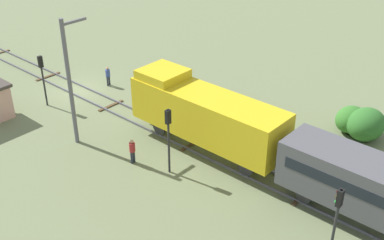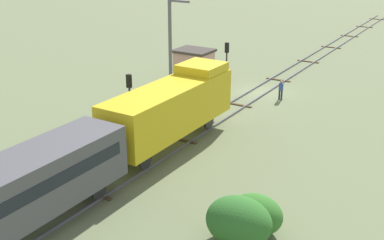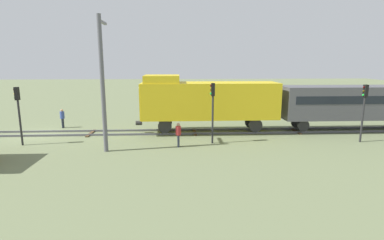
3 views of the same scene
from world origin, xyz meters
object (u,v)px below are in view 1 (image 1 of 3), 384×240
at_px(traffic_signal_mid, 168,130).
at_px(worker_near_track, 108,75).
at_px(traffic_signal_near, 42,72).
at_px(locomotive, 204,113).
at_px(worker_by_signal, 132,149).
at_px(catenary_mast, 70,80).
at_px(traffic_signal_far, 337,212).

distance_m(traffic_signal_mid, worker_near_track, 14.13).
bearing_deg(traffic_signal_near, locomotive, 103.36).
distance_m(traffic_signal_mid, worker_by_signal, 3.28).
bearing_deg(traffic_signal_mid, traffic_signal_near, -90.85).
height_order(locomotive, traffic_signal_near, locomotive).
bearing_deg(catenary_mast, worker_near_track, -143.24).
bearing_deg(worker_by_signal, catenary_mast, 31.72).
xyz_separation_m(traffic_signal_near, worker_near_track, (-5.60, 0.80, -1.87)).
relative_size(traffic_signal_near, traffic_signal_mid, 0.95).
distance_m(traffic_signal_near, worker_by_signal, 11.27).
height_order(worker_near_track, worker_by_signal, same).
relative_size(worker_near_track, worker_by_signal, 1.00).
bearing_deg(traffic_signal_mid, worker_near_track, -114.51).
height_order(traffic_signal_far, worker_by_signal, traffic_signal_far).
bearing_deg(worker_by_signal, traffic_signal_near, 17.73).
height_order(traffic_signal_far, worker_near_track, traffic_signal_far).
xyz_separation_m(traffic_signal_far, catenary_mast, (1.34, -18.19, 1.67)).
height_order(traffic_signal_near, worker_near_track, traffic_signal_near).
bearing_deg(locomotive, traffic_signal_mid, 0.93).
bearing_deg(traffic_signal_near, traffic_signal_far, 89.06).
distance_m(traffic_signal_far, catenary_mast, 18.32).
distance_m(locomotive, worker_by_signal, 5.15).
bearing_deg(traffic_signal_far, traffic_signal_near, -90.94).
height_order(traffic_signal_mid, catenary_mast, catenary_mast).
relative_size(traffic_signal_far, worker_near_track, 2.48).
xyz_separation_m(locomotive, traffic_signal_far, (3.60, 11.01, 0.16)).
distance_m(locomotive, worker_near_track, 13.02).
relative_size(traffic_signal_mid, catenary_mast, 0.50).
xyz_separation_m(traffic_signal_far, worker_near_track, (-6.00, -23.68, -1.94)).
distance_m(traffic_signal_near, traffic_signal_far, 24.49).
bearing_deg(worker_near_track, worker_by_signal, -55.58).
height_order(locomotive, traffic_signal_mid, locomotive).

